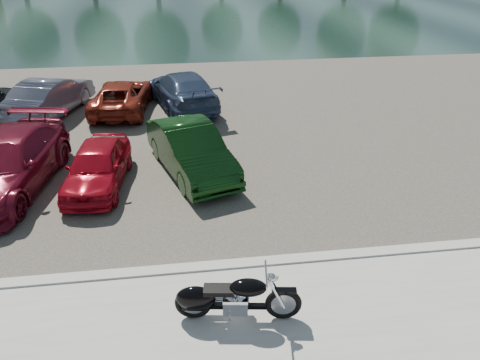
% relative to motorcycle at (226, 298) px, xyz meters
% --- Properties ---
extents(ground, '(200.00, 200.00, 0.00)m').
position_rel_motorcycle_xyz_m(ground, '(0.46, -0.47, -0.56)').
color(ground, '#595447').
rests_on(ground, ground).
extents(kerb, '(60.00, 0.30, 0.14)m').
position_rel_motorcycle_xyz_m(kerb, '(0.46, 1.53, -0.49)').
color(kerb, '#B0ADA6').
rests_on(kerb, ground).
extents(parking_lot, '(60.00, 18.00, 0.04)m').
position_rel_motorcycle_xyz_m(parking_lot, '(0.46, 10.53, -0.54)').
color(parking_lot, '#403A33').
rests_on(parking_lot, ground).
extents(river, '(120.00, 40.00, 0.00)m').
position_rel_motorcycle_xyz_m(river, '(0.46, 39.53, -0.56)').
color(river, '#172A27').
rests_on(river, ground).
extents(motorcycle, '(2.32, 0.78, 1.05)m').
position_rel_motorcycle_xyz_m(motorcycle, '(0.00, 0.00, 0.00)').
color(motorcycle, black).
rests_on(motorcycle, promenade).
extents(car_3, '(2.92, 5.56, 1.54)m').
position_rel_motorcycle_xyz_m(car_3, '(-5.43, 5.88, 0.25)').
color(car_3, maroon).
rests_on(car_3, parking_lot).
extents(car_4, '(1.81, 3.77, 1.24)m').
position_rel_motorcycle_xyz_m(car_4, '(-3.01, 5.70, 0.10)').
color(car_4, '#A80B1A').
rests_on(car_4, parking_lot).
extents(car_5, '(2.78, 4.62, 1.44)m').
position_rel_motorcycle_xyz_m(car_5, '(-0.36, 6.22, 0.20)').
color(car_5, black).
rests_on(car_5, parking_lot).
extents(car_9, '(2.80, 4.67, 1.45)m').
position_rel_motorcycle_xyz_m(car_9, '(-5.58, 12.07, 0.21)').
color(car_9, slate).
rests_on(car_9, parking_lot).
extents(car_10, '(2.43, 4.56, 1.22)m').
position_rel_motorcycle_xyz_m(car_10, '(-2.87, 12.11, 0.09)').
color(car_10, maroon).
rests_on(car_10, parking_lot).
extents(car_11, '(3.20, 5.33, 1.45)m').
position_rel_motorcycle_xyz_m(car_11, '(-0.45, 12.24, 0.20)').
color(car_11, navy).
rests_on(car_11, parking_lot).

